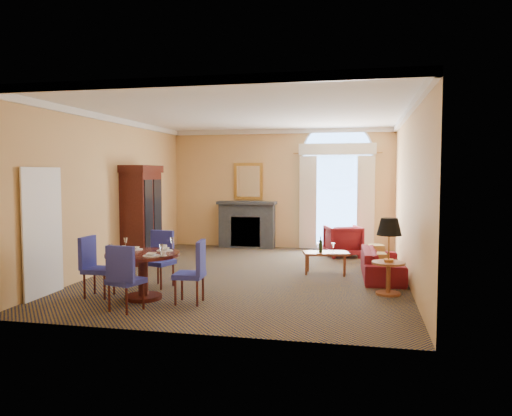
% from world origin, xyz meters
% --- Properties ---
extents(ground, '(7.50, 7.50, 0.00)m').
position_xyz_m(ground, '(0.00, 0.00, 0.00)').
color(ground, '#101532').
rests_on(ground, ground).
extents(room_envelope, '(6.04, 7.52, 3.45)m').
position_xyz_m(room_envelope, '(-0.03, 0.67, 2.51)').
color(room_envelope, '#E1AF6B').
rests_on(room_envelope, ground).
extents(armoire, '(0.63, 1.12, 2.20)m').
position_xyz_m(armoire, '(-2.72, 0.83, 1.06)').
color(armoire, '#36100C').
rests_on(armoire, ground).
extents(dining_table, '(1.19, 1.19, 0.95)m').
position_xyz_m(dining_table, '(-1.27, -2.24, 0.56)').
color(dining_table, '#36100C').
rests_on(dining_table, ground).
extents(dining_chair_north, '(0.55, 0.55, 0.99)m').
position_xyz_m(dining_chair_north, '(-1.37, -1.29, 0.56)').
color(dining_chair_north, navy).
rests_on(dining_chair_north, ground).
extents(dining_chair_south, '(0.55, 0.55, 0.99)m').
position_xyz_m(dining_chair_south, '(-1.21, -3.03, 0.56)').
color(dining_chair_south, navy).
rests_on(dining_chair_south, ground).
extents(dining_chair_east, '(0.49, 0.48, 0.99)m').
position_xyz_m(dining_chair_east, '(-0.36, -2.34, 0.56)').
color(dining_chair_east, navy).
rests_on(dining_chair_east, ground).
extents(dining_chair_west, '(0.47, 0.46, 0.99)m').
position_xyz_m(dining_chair_west, '(-2.13, -2.26, 0.56)').
color(dining_chair_west, navy).
rests_on(dining_chair_west, ground).
extents(sofa, '(0.82, 1.92, 0.55)m').
position_xyz_m(sofa, '(2.55, 0.23, 0.28)').
color(sofa, maroon).
rests_on(sofa, ground).
extents(armchair, '(1.02, 1.04, 0.76)m').
position_xyz_m(armchair, '(1.72, 2.61, 0.38)').
color(armchair, maroon).
rests_on(armchair, ground).
extents(coffee_table, '(0.98, 0.69, 0.77)m').
position_xyz_m(coffee_table, '(1.45, 0.36, 0.42)').
color(coffee_table, brown).
rests_on(coffee_table, ground).
extents(side_table, '(0.55, 0.55, 1.25)m').
position_xyz_m(side_table, '(2.60, -1.12, 0.82)').
color(side_table, brown).
rests_on(side_table, ground).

